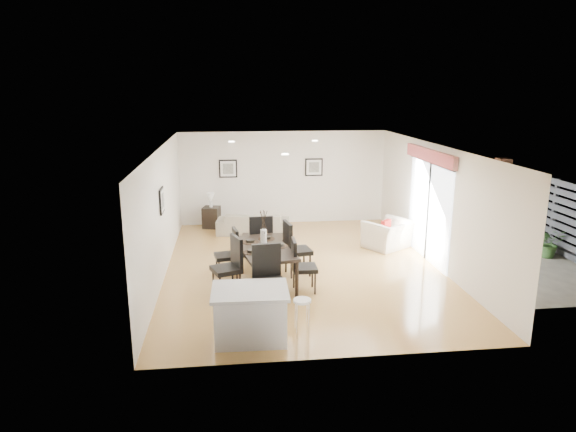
{
  "coord_description": "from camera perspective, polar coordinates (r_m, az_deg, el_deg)",
  "views": [
    {
      "loc": [
        -1.58,
        -10.75,
        3.9
      ],
      "look_at": [
        -0.28,
        0.4,
        1.1
      ],
      "focal_mm": 32.0,
      "sensor_mm": 36.0,
      "label": 1
    }
  ],
  "objects": [
    {
      "name": "dining_chair_head",
      "position": [
        9.3,
        -2.26,
        -6.38
      ],
      "size": [
        0.58,
        0.58,
        1.18
      ],
      "rotation": [
        0.0,
        0.0,
        0.11
      ],
      "color": "black",
      "rests_on": "ground"
    },
    {
      "name": "bar_stool",
      "position": [
        8.32,
        1.59,
        -9.81
      ],
      "size": [
        0.29,
        0.29,
        0.63
      ],
      "color": "white",
      "rests_on": "ground"
    },
    {
      "name": "wall_right",
      "position": [
        11.97,
        16.04,
        1.16
      ],
      "size": [
        0.04,
        8.0,
        2.7
      ],
      "primitive_type": "cube",
      "color": "white",
      "rests_on": "ground"
    },
    {
      "name": "armchair",
      "position": [
        13.07,
        11.08,
        -2.01
      ],
      "size": [
        1.41,
        1.37,
        0.7
      ],
      "primitive_type": "imported",
      "rotation": [
        0.0,
        0.0,
        3.72
      ],
      "color": "silver",
      "rests_on": "ground"
    },
    {
      "name": "sliding_door",
      "position": [
        12.16,
        15.41,
        2.92
      ],
      "size": [
        0.12,
        2.7,
        2.57
      ],
      "color": "white",
      "rests_on": "wall_right"
    },
    {
      "name": "dining_chair_efar",
      "position": [
        10.9,
        0.6,
        -3.29
      ],
      "size": [
        0.61,
        0.61,
        1.17
      ],
      "rotation": [
        0.0,
        0.0,
        1.74
      ],
      "color": "black",
      "rests_on": "ground"
    },
    {
      "name": "dining_chair_foot",
      "position": [
        11.52,
        -3.08,
        -2.38
      ],
      "size": [
        0.55,
        0.55,
        1.17
      ],
      "rotation": [
        0.0,
        0.0,
        3.2
      ],
      "color": "black",
      "rests_on": "ground"
    },
    {
      "name": "sofa",
      "position": [
        14.15,
        -3.87,
        -0.79
      ],
      "size": [
        2.07,
        1.02,
        0.58
      ],
      "primitive_type": "imported",
      "rotation": [
        0.0,
        0.0,
        3.02
      ],
      "color": "gray",
      "rests_on": "ground"
    },
    {
      "name": "dining_table",
      "position": [
        10.39,
        -2.7,
        -3.87
      ],
      "size": [
        1.29,
        2.04,
        0.79
      ],
      "rotation": [
        0.0,
        0.0,
        0.19
      ],
      "color": "black",
      "rests_on": "ground"
    },
    {
      "name": "wall_left",
      "position": [
        11.14,
        -13.78,
        0.38
      ],
      "size": [
        0.04,
        8.0,
        2.7
      ],
      "primitive_type": "cube",
      "color": "white",
      "rests_on": "ground"
    },
    {
      "name": "ceiling",
      "position": [
        10.94,
        1.72,
        7.72
      ],
      "size": [
        6.0,
        8.0,
        0.02
      ],
      "primitive_type": "cube",
      "color": "white",
      "rests_on": "wall_back"
    },
    {
      "name": "wall_front",
      "position": [
        7.39,
        6.16,
        -6.25
      ],
      "size": [
        6.0,
        0.04,
        2.7
      ],
      "primitive_type": "cube",
      "color": "white",
      "rests_on": "ground"
    },
    {
      "name": "courtyard_plant_a",
      "position": [
        13.61,
        27.05,
        -2.67
      ],
      "size": [
        0.72,
        0.66,
        0.7
      ],
      "primitive_type": "imported",
      "rotation": [
        0.0,
        0.0,
        -0.19
      ],
      "color": "#325825",
      "rests_on": "ground"
    },
    {
      "name": "table_lamp",
      "position": [
        14.74,
        -8.57,
        1.98
      ],
      "size": [
        0.21,
        0.21,
        0.4
      ],
      "color": "white",
      "rests_on": "side_table"
    },
    {
      "name": "framed_print_left_wall",
      "position": [
        10.88,
        -13.84,
        1.68
      ],
      "size": [
        0.04,
        0.52,
        0.52
      ],
      "rotation": [
        0.0,
        0.0,
        1.57
      ],
      "color": "black",
      "rests_on": "wall_left"
    },
    {
      "name": "ground",
      "position": [
        11.55,
        1.62,
        -5.72
      ],
      "size": [
        8.0,
        8.0,
        0.0
      ],
      "primitive_type": "plane",
      "color": "tan",
      "rests_on": "ground"
    },
    {
      "name": "courtyard",
      "position": [
        14.28,
        26.39,
        0.51
      ],
      "size": [
        6.0,
        6.0,
        2.0
      ],
      "color": "gray",
      "rests_on": "ground"
    },
    {
      "name": "dining_chair_wnear",
      "position": [
        9.97,
        -6.37,
        -5.15
      ],
      "size": [
        0.66,
        0.66,
        1.15
      ],
      "rotation": [
        0.0,
        0.0,
        -1.22
      ],
      "color": "black",
      "rests_on": "ground"
    },
    {
      "name": "courtyard_plant_b",
      "position": [
        14.36,
        24.85,
        -1.64
      ],
      "size": [
        0.51,
        0.51,
        0.69
      ],
      "primitive_type": "imported",
      "rotation": [
        0.0,
        0.0,
        0.43
      ],
      "color": "#325825",
      "rests_on": "ground"
    },
    {
      "name": "cushion",
      "position": [
        12.89,
        10.84,
        -1.2
      ],
      "size": [
        0.31,
        0.32,
        0.34
      ],
      "primitive_type": "cube",
      "rotation": [
        0.0,
        0.0,
        3.94
      ],
      "color": "maroon",
      "rests_on": "armchair"
    },
    {
      "name": "vase",
      "position": [
        10.28,
        -2.73,
        -1.9
      ],
      "size": [
        0.92,
        1.44,
        0.76
      ],
      "color": "white",
      "rests_on": "dining_table"
    },
    {
      "name": "side_table",
      "position": [
        14.86,
        -8.5,
        -0.14
      ],
      "size": [
        0.54,
        0.54,
        0.6
      ],
      "primitive_type": "cube",
      "rotation": [
        0.0,
        0.0,
        -0.23
      ],
      "color": "black",
      "rests_on": "ground"
    },
    {
      "name": "dining_chair_wfar",
      "position": [
        10.87,
        -6.42,
        -3.84
      ],
      "size": [
        0.54,
        0.54,
        1.04
      ],
      "rotation": [
        0.0,
        0.0,
        -1.4
      ],
      "color": "black",
      "rests_on": "ground"
    },
    {
      "name": "coffee_table",
      "position": [
        12.43,
        -2.69,
        -3.23
      ],
      "size": [
        1.15,
        0.78,
        0.43
      ],
      "primitive_type": "cube",
      "rotation": [
        0.0,
        0.0,
        -0.13
      ],
      "color": "black",
      "rests_on": "ground"
    },
    {
      "name": "wall_back",
      "position": [
        15.06,
        -0.53,
        4.27
      ],
      "size": [
        6.0,
        0.04,
        2.7
      ],
      "primitive_type": "cube",
      "color": "white",
      "rests_on": "ground"
    },
    {
      "name": "framed_print_back_left",
      "position": [
        14.9,
        -6.68,
        5.24
      ],
      "size": [
        0.52,
        0.04,
        0.52
      ],
      "color": "black",
      "rests_on": "wall_back"
    },
    {
      "name": "framed_print_back_right",
      "position": [
        15.1,
        2.89,
        5.44
      ],
      "size": [
        0.52,
        0.04,
        0.52
      ],
      "color": "black",
      "rests_on": "wall_back"
    },
    {
      "name": "kitchen_island",
      "position": [
        8.29,
        -4.21,
        -10.79
      ],
      "size": [
        1.23,
        0.96,
        0.84
      ],
      "rotation": [
        0.0,
        0.0,
        -0.03
      ],
      "color": "silver",
      "rests_on": "ground"
    },
    {
      "name": "dining_chair_enear",
      "position": [
        10.04,
        1.32,
        -5.2
      ],
      "size": [
        0.49,
        0.49,
        1.06
      ],
      "rotation": [
        0.0,
        0.0,
        1.55
      ],
      "color": "black",
      "rests_on": "ground"
    }
  ]
}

